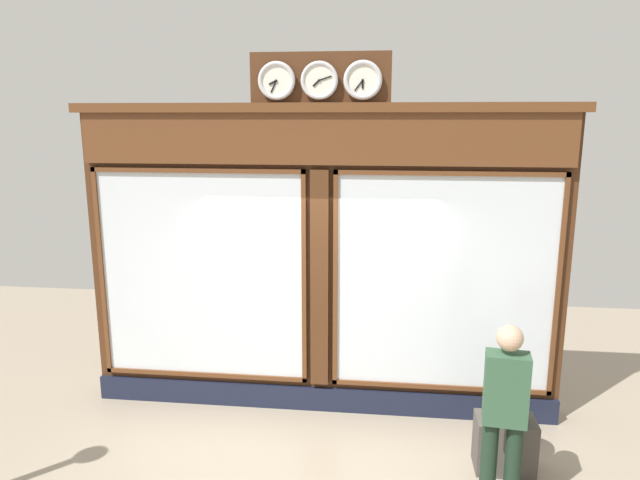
# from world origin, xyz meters

# --- Properties ---
(shop_facade) EXTENTS (5.46, 0.42, 4.02)m
(shop_facade) POSITION_xyz_m (-0.00, -0.13, 1.77)
(shop_facade) COLOR #4C2B16
(shop_facade) RESTS_ON ground_plane
(pedestrian) EXTENTS (0.38, 0.26, 1.69)m
(pedestrian) POSITION_xyz_m (-1.75, 1.54, 0.93)
(pedestrian) COLOR #1C2F21
(pedestrian) RESTS_ON ground_plane
(planter_box) EXTENTS (0.56, 0.36, 0.53)m
(planter_box) POSITION_xyz_m (-1.91, 0.95, 0.27)
(planter_box) COLOR #4C4742
(planter_box) RESTS_ON ground_plane
(planter_shrub) EXTENTS (0.40, 0.40, 0.40)m
(planter_shrub) POSITION_xyz_m (-1.91, 0.95, 0.73)
(planter_shrub) COLOR #285623
(planter_shrub) RESTS_ON planter_box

